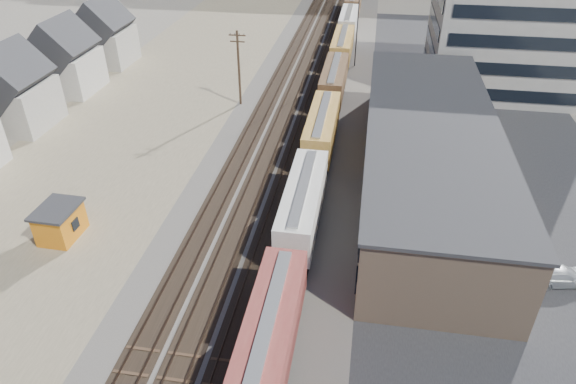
% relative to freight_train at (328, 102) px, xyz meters
% --- Properties ---
extents(ground, '(300.00, 300.00, 0.00)m').
position_rel_freight_train_xyz_m(ground, '(-3.80, -38.16, -2.79)').
color(ground, '#6B6356').
rests_on(ground, ground).
extents(ballast_bed, '(18.00, 200.00, 0.06)m').
position_rel_freight_train_xyz_m(ballast_bed, '(-3.80, 11.84, -2.76)').
color(ballast_bed, '#4C4742').
rests_on(ballast_bed, ground).
extents(dirt_yard, '(24.00, 180.00, 0.03)m').
position_rel_freight_train_xyz_m(dirt_yard, '(-23.80, 1.84, -2.78)').
color(dirt_yard, '#73684F').
rests_on(dirt_yard, ground).
extents(asphalt_lot, '(26.00, 120.00, 0.04)m').
position_rel_freight_train_xyz_m(asphalt_lot, '(18.20, -3.16, -2.77)').
color(asphalt_lot, '#232326').
rests_on(asphalt_lot, ground).
extents(rail_tracks, '(11.40, 200.00, 0.24)m').
position_rel_freight_train_xyz_m(rail_tracks, '(-4.35, 11.84, -2.68)').
color(rail_tracks, black).
rests_on(rail_tracks, ground).
extents(freight_train, '(3.00, 119.74, 4.46)m').
position_rel_freight_train_xyz_m(freight_train, '(0.00, 0.00, 0.00)').
color(freight_train, black).
rests_on(freight_train, ground).
extents(warehouse, '(12.40, 40.40, 7.25)m').
position_rel_freight_train_xyz_m(warehouse, '(11.18, -13.16, 0.86)').
color(warehouse, '#A18165').
rests_on(warehouse, ground).
extents(office_tower, '(22.60, 18.60, 18.45)m').
position_rel_freight_train_xyz_m(office_tower, '(24.15, 16.79, 6.47)').
color(office_tower, '#9E998E').
rests_on(office_tower, ground).
extents(utility_pole_north, '(2.20, 0.32, 10.00)m').
position_rel_freight_train_xyz_m(utility_pole_north, '(-12.30, 3.84, 2.50)').
color(utility_pole_north, '#382619').
rests_on(utility_pole_north, ground).
extents(radio_mast, '(1.20, 0.16, 18.00)m').
position_rel_freight_train_xyz_m(radio_mast, '(2.20, 21.84, 6.33)').
color(radio_mast, black).
rests_on(radio_mast, ground).
extents(maintenance_shed, '(3.35, 4.28, 3.07)m').
position_rel_freight_train_xyz_m(maintenance_shed, '(-20.76, -27.32, -1.22)').
color(maintenance_shed, orange).
rests_on(maintenance_shed, ground).
extents(parked_car_red, '(3.94, 4.59, 1.49)m').
position_rel_freight_train_xyz_m(parked_car_red, '(13.69, -30.94, -2.05)').
color(parked_car_red, maroon).
rests_on(parked_car_red, ground).
extents(parked_car_silver, '(5.24, 2.83, 1.44)m').
position_rel_freight_train_xyz_m(parked_car_silver, '(20.95, -26.48, -2.07)').
color(parked_car_silver, '#9FA2A6').
rests_on(parked_car_silver, ground).
extents(parked_car_blue, '(6.24, 6.23, 1.68)m').
position_rel_freight_train_xyz_m(parked_car_blue, '(24.53, 10.61, -1.96)').
color(parked_car_blue, navy).
rests_on(parked_car_blue, ground).
extents(parked_car_far, '(2.80, 4.97, 1.60)m').
position_rel_freight_train_xyz_m(parked_car_far, '(30.20, 22.71, -2.00)').
color(parked_car_far, white).
rests_on(parked_car_far, ground).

